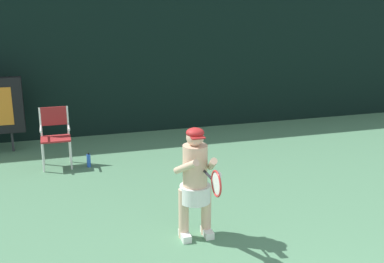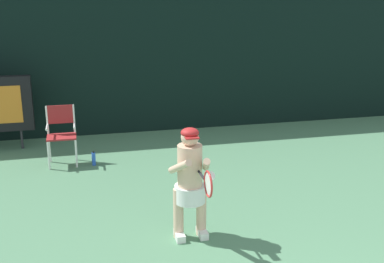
# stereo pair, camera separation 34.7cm
# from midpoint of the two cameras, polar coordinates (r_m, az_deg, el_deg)

# --- Properties ---
(backdrop_screen) EXTENTS (18.00, 0.12, 3.66)m
(backdrop_screen) POSITION_cam_midpoint_polar(r_m,az_deg,el_deg) (10.70, -4.67, 9.64)
(backdrop_screen) COLOR black
(backdrop_screen) RESTS_ON ground
(umpire_chair) EXTENTS (0.52, 0.44, 1.08)m
(umpire_chair) POSITION_cam_midpoint_polar(r_m,az_deg,el_deg) (8.82, -17.47, -0.23)
(umpire_chair) COLOR white
(umpire_chair) RESTS_ON ground
(water_bottle) EXTENTS (0.07, 0.07, 0.27)m
(water_bottle) POSITION_cam_midpoint_polar(r_m,az_deg,el_deg) (8.74, -13.64, -3.48)
(water_bottle) COLOR blue
(water_bottle) RESTS_ON ground
(tennis_player) EXTENTS (0.54, 0.61, 1.44)m
(tennis_player) POSITION_cam_midpoint_polar(r_m,az_deg,el_deg) (5.83, -1.30, -5.91)
(tennis_player) COLOR white
(tennis_player) RESTS_ON ground
(tennis_racket) EXTENTS (0.03, 0.60, 0.31)m
(tennis_racket) POSITION_cam_midpoint_polar(r_m,az_deg,el_deg) (5.33, 1.03, -6.34)
(tennis_racket) COLOR black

